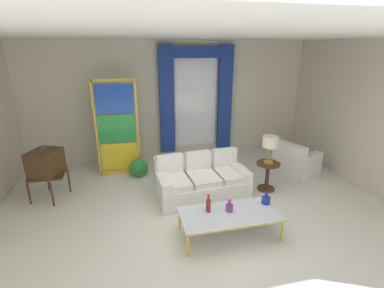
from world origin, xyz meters
TOP-DOWN VIEW (x-y plane):
  - ground_plane at (0.00, 0.00)m, footprint 16.00×16.00m
  - wall_rear at (0.00, 3.06)m, footprint 8.00×0.12m
  - wall_right at (3.66, 0.60)m, footprint 0.12×7.00m
  - ceiling_slab at (0.00, 0.80)m, footprint 8.00×7.60m
  - curtained_window at (0.64, 2.89)m, footprint 2.00×0.17m
  - couch_white_long at (0.21, 0.77)m, footprint 1.82×1.05m
  - coffee_table at (0.31, -0.61)m, footprint 1.54×0.71m
  - bottle_blue_decanter at (0.98, -0.47)m, footprint 0.14×0.14m
  - bottle_crystal_tall at (0.32, -0.55)m, footprint 0.11×0.11m
  - bottle_amber_squat at (0.00, -0.49)m, footprint 0.07×0.07m
  - vintage_tv at (-2.70, 1.31)m, footprint 0.69×0.74m
  - armchair_white at (2.59, 1.22)m, footprint 1.06×1.04m
  - stained_glass_divider at (-1.36, 2.17)m, footprint 0.95×0.05m
  - peacock_figurine at (-0.95, 1.80)m, footprint 0.44×0.60m
  - round_side_table at (1.61, 0.67)m, footprint 0.48×0.48m
  - table_lamp_brass at (1.61, 0.67)m, footprint 0.32×0.32m

SIDE VIEW (x-z plane):
  - ground_plane at x=0.00m, z-range 0.00..0.00m
  - peacock_figurine at x=-0.95m, z-range -0.03..0.47m
  - armchair_white at x=2.59m, z-range -0.11..0.69m
  - couch_white_long at x=0.21m, z-range -0.13..0.73m
  - round_side_table at x=1.61m, z-range 0.06..0.65m
  - coffee_table at x=0.31m, z-range 0.17..0.58m
  - bottle_crystal_tall at x=0.32m, z-range 0.38..0.58m
  - bottle_blue_decanter at x=0.98m, z-range 0.37..0.59m
  - bottle_amber_squat at x=0.00m, z-range 0.38..0.68m
  - vintage_tv at x=-2.70m, z-range 0.06..1.40m
  - table_lamp_brass at x=1.61m, z-range 0.74..1.31m
  - stained_glass_divider at x=-1.36m, z-range -0.04..2.16m
  - wall_rear at x=0.00m, z-range 0.00..3.00m
  - wall_right at x=3.66m, z-range 0.00..3.00m
  - curtained_window at x=0.64m, z-range 0.39..3.09m
  - ceiling_slab at x=0.00m, z-range 3.00..3.04m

